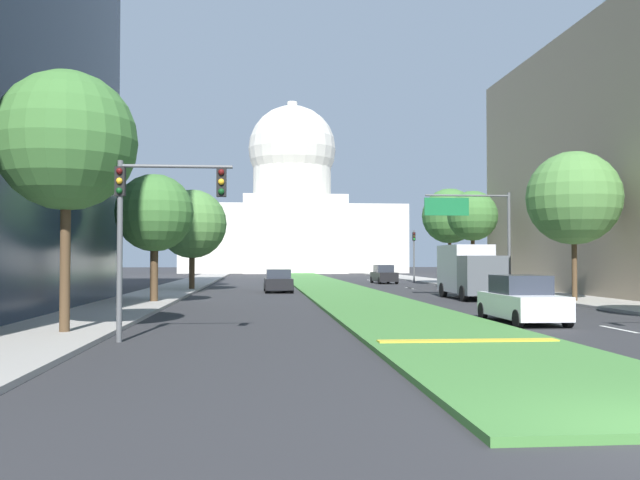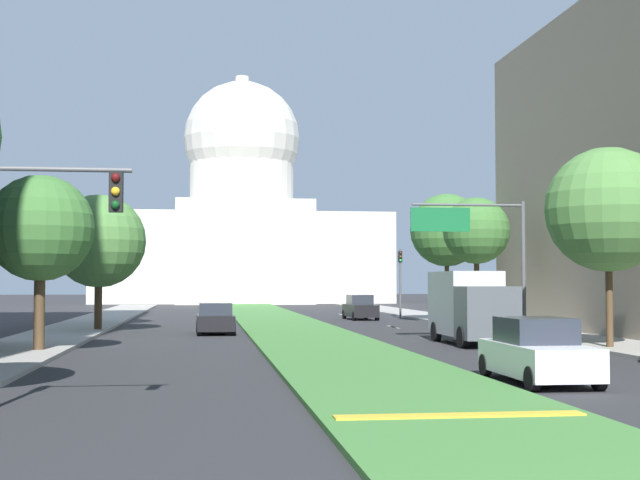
{
  "view_description": "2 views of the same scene",
  "coord_description": "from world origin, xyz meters",
  "px_view_note": "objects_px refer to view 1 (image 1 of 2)",
  "views": [
    {
      "loc": [
        -5.63,
        -8.47,
        2.38
      ],
      "look_at": [
        -2.18,
        31.08,
        3.46
      ],
      "focal_mm": 38.62,
      "sensor_mm": 36.0,
      "label": 1
    },
    {
      "loc": [
        -4.95,
        -7.28,
        2.75
      ],
      "look_at": [
        0.73,
        36.73,
        4.8
      ],
      "focal_mm": 50.61,
      "sensor_mm": 36.0,
      "label": 2
    }
  ],
  "objects_px": {
    "street_tree_right_far": "(473,216)",
    "street_tree_right_distant": "(450,216)",
    "traffic_light_near_left": "(150,209)",
    "overhead_guide_sign": "(477,222)",
    "sedan_distant": "(384,275)",
    "street_tree_left_mid": "(154,213)",
    "sedan_lead_stopped": "(522,300)",
    "capitol_building": "(292,210)",
    "street_tree_left_near": "(66,141)",
    "street_tree_right_mid": "(574,198)",
    "street_tree_left_far": "(192,224)",
    "sedan_midblock": "(278,281)",
    "traffic_light_far_right": "(414,249)",
    "street_tree_left_distant": "(191,225)",
    "box_truck_delivery": "(469,271)"
  },
  "relations": [
    {
      "from": "street_tree_left_mid",
      "to": "sedan_lead_stopped",
      "type": "distance_m",
      "value": 19.82
    },
    {
      "from": "street_tree_left_distant",
      "to": "box_truck_delivery",
      "type": "bearing_deg",
      "value": -46.77
    },
    {
      "from": "capitol_building",
      "to": "street_tree_right_distant",
      "type": "xyz_separation_m",
      "value": [
        11.08,
        -60.74,
        -4.71
      ]
    },
    {
      "from": "capitol_building",
      "to": "sedan_midblock",
      "type": "height_order",
      "value": "capitol_building"
    },
    {
      "from": "street_tree_left_far",
      "to": "street_tree_right_far",
      "type": "bearing_deg",
      "value": -0.21
    },
    {
      "from": "overhead_guide_sign",
      "to": "street_tree_left_distant",
      "type": "distance_m",
      "value": 26.01
    },
    {
      "from": "capitol_building",
      "to": "overhead_guide_sign",
      "type": "height_order",
      "value": "capitol_building"
    },
    {
      "from": "traffic_light_near_left",
      "to": "street_tree_right_distant",
      "type": "distance_m",
      "value": 44.2
    },
    {
      "from": "overhead_guide_sign",
      "to": "sedan_distant",
      "type": "xyz_separation_m",
      "value": [
        -1.56,
        23.77,
        -3.81
      ]
    },
    {
      "from": "street_tree_left_mid",
      "to": "street_tree_left_distant",
      "type": "xyz_separation_m",
      "value": [
        -0.27,
        22.16,
        0.45
      ]
    },
    {
      "from": "overhead_guide_sign",
      "to": "street_tree_left_near",
      "type": "height_order",
      "value": "street_tree_left_near"
    },
    {
      "from": "capitol_building",
      "to": "traffic_light_far_right",
      "type": "xyz_separation_m",
      "value": [
        9.63,
        -52.96,
        -7.55
      ]
    },
    {
      "from": "traffic_light_near_left",
      "to": "overhead_guide_sign",
      "type": "height_order",
      "value": "overhead_guide_sign"
    },
    {
      "from": "overhead_guide_sign",
      "to": "street_tree_right_mid",
      "type": "xyz_separation_m",
      "value": [
        3.32,
        -6.13,
        0.99
      ]
    },
    {
      "from": "traffic_light_far_right",
      "to": "street_tree_left_far",
      "type": "distance_m",
      "value": 25.65
    },
    {
      "from": "street_tree_right_mid",
      "to": "traffic_light_far_right",
      "type": "bearing_deg",
      "value": 92.68
    },
    {
      "from": "capitol_building",
      "to": "street_tree_left_far",
      "type": "bearing_deg",
      "value": -98.85
    },
    {
      "from": "street_tree_right_distant",
      "to": "box_truck_delivery",
      "type": "relative_size",
      "value": 1.34
    },
    {
      "from": "street_tree_left_near",
      "to": "street_tree_left_distant",
      "type": "relative_size",
      "value": 1.08
    },
    {
      "from": "street_tree_left_near",
      "to": "sedan_distant",
      "type": "relative_size",
      "value": 1.86
    },
    {
      "from": "capitol_building",
      "to": "traffic_light_near_left",
      "type": "distance_m",
      "value": 100.78
    },
    {
      "from": "street_tree_left_distant",
      "to": "sedan_distant",
      "type": "relative_size",
      "value": 1.73
    },
    {
      "from": "traffic_light_far_right",
      "to": "box_truck_delivery",
      "type": "height_order",
      "value": "traffic_light_far_right"
    },
    {
      "from": "traffic_light_near_left",
      "to": "street_tree_right_far",
      "type": "bearing_deg",
      "value": 58.31
    },
    {
      "from": "sedan_midblock",
      "to": "street_tree_left_near",
      "type": "bearing_deg",
      "value": -104.98
    },
    {
      "from": "street_tree_right_far",
      "to": "overhead_guide_sign",
      "type": "bearing_deg",
      "value": -105.98
    },
    {
      "from": "overhead_guide_sign",
      "to": "sedan_midblock",
      "type": "bearing_deg",
      "value": 149.19
    },
    {
      "from": "capitol_building",
      "to": "street_tree_right_distant",
      "type": "distance_m",
      "value": 61.92
    },
    {
      "from": "street_tree_left_distant",
      "to": "box_truck_delivery",
      "type": "height_order",
      "value": "street_tree_left_distant"
    },
    {
      "from": "street_tree_left_far",
      "to": "street_tree_right_distant",
      "type": "bearing_deg",
      "value": 19.76
    },
    {
      "from": "street_tree_left_mid",
      "to": "street_tree_left_far",
      "type": "bearing_deg",
      "value": 87.97
    },
    {
      "from": "sedan_midblock",
      "to": "capitol_building",
      "type": "bearing_deg",
      "value": 86.52
    },
    {
      "from": "street_tree_left_near",
      "to": "street_tree_right_far",
      "type": "xyz_separation_m",
      "value": [
        22.26,
        29.9,
        -0.34
      ]
    },
    {
      "from": "overhead_guide_sign",
      "to": "street_tree_right_far",
      "type": "distance_m",
      "value": 10.48
    },
    {
      "from": "street_tree_left_near",
      "to": "sedan_midblock",
      "type": "bearing_deg",
      "value": 75.02
    },
    {
      "from": "street_tree_right_far",
      "to": "street_tree_right_distant",
      "type": "xyz_separation_m",
      "value": [
        0.4,
        7.89,
        0.49
      ]
    },
    {
      "from": "street_tree_left_near",
      "to": "street_tree_right_distant",
      "type": "relative_size",
      "value": 0.95
    },
    {
      "from": "overhead_guide_sign",
      "to": "street_tree_left_distant",
      "type": "xyz_separation_m",
      "value": [
        -19.26,
        17.47,
        0.59
      ]
    },
    {
      "from": "street_tree_right_distant",
      "to": "sedan_midblock",
      "type": "bearing_deg",
      "value": -145.3
    },
    {
      "from": "capitol_building",
      "to": "street_tree_left_far",
      "type": "relative_size",
      "value": 5.01
    },
    {
      "from": "street_tree_left_mid",
      "to": "sedan_distant",
      "type": "relative_size",
      "value": 1.56
    },
    {
      "from": "street_tree_left_far",
      "to": "sedan_distant",
      "type": "relative_size",
      "value": 1.72
    },
    {
      "from": "capitol_building",
      "to": "overhead_guide_sign",
      "type": "relative_size",
      "value": 5.81
    },
    {
      "from": "traffic_light_near_left",
      "to": "street_tree_left_mid",
      "type": "relative_size",
      "value": 0.76
    },
    {
      "from": "street_tree_right_distant",
      "to": "sedan_midblock",
      "type": "xyz_separation_m",
      "value": [
        -15.41,
        -10.67,
        -5.38
      ]
    },
    {
      "from": "street_tree_left_near",
      "to": "street_tree_left_mid",
      "type": "distance_m",
      "value": 15.23
    },
    {
      "from": "street_tree_right_far",
      "to": "sedan_distant",
      "type": "bearing_deg",
      "value": 107.86
    },
    {
      "from": "traffic_light_far_right",
      "to": "sedan_lead_stopped",
      "type": "height_order",
      "value": "traffic_light_far_right"
    },
    {
      "from": "capitol_building",
      "to": "street_tree_left_near",
      "type": "relative_size",
      "value": 4.61
    },
    {
      "from": "street_tree_right_distant",
      "to": "sedan_lead_stopped",
      "type": "distance_m",
      "value": 35.72
    }
  ]
}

